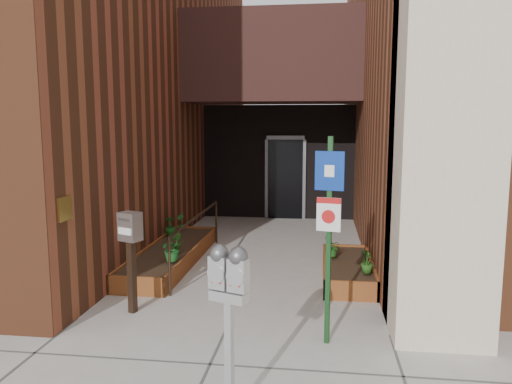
% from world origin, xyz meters
% --- Properties ---
extents(ground, '(80.00, 80.00, 0.00)m').
position_xyz_m(ground, '(0.00, 0.00, 0.00)').
color(ground, '#9E9991').
rests_on(ground, ground).
extents(architecture, '(20.00, 14.60, 10.00)m').
position_xyz_m(architecture, '(-0.18, 6.89, 4.98)').
color(architecture, brown).
rests_on(architecture, ground).
extents(planter_left, '(0.90, 3.60, 0.30)m').
position_xyz_m(planter_left, '(-1.55, 2.70, 0.13)').
color(planter_left, maroon).
rests_on(planter_left, ground).
extents(planter_right, '(0.80, 2.20, 0.30)m').
position_xyz_m(planter_right, '(1.60, 2.20, 0.13)').
color(planter_right, maroon).
rests_on(planter_right, ground).
extents(handrail, '(0.04, 3.34, 0.90)m').
position_xyz_m(handrail, '(-1.05, 2.65, 0.75)').
color(handrail, black).
rests_on(handrail, ground).
extents(parking_meter, '(0.36, 0.23, 1.55)m').
position_xyz_m(parking_meter, '(0.39, -1.94, 1.20)').
color(parking_meter, '#ADADB0').
rests_on(parking_meter, ground).
extents(sign_post, '(0.32, 0.11, 2.40)m').
position_xyz_m(sign_post, '(1.23, -0.31, 1.48)').
color(sign_post, '#153918').
rests_on(sign_post, ground).
extents(payment_dropbox, '(0.33, 0.29, 1.38)m').
position_xyz_m(payment_dropbox, '(-1.36, 0.31, 0.99)').
color(payment_dropbox, black).
rests_on(payment_dropbox, ground).
extents(shrub_left_a, '(0.51, 0.51, 0.40)m').
position_xyz_m(shrub_left_a, '(-1.25, 1.80, 0.50)').
color(shrub_left_a, '#1B5E20').
rests_on(shrub_left_a, planter_left).
extents(shrub_left_b, '(0.26, 0.26, 0.34)m').
position_xyz_m(shrub_left_b, '(-1.35, 2.35, 0.47)').
color(shrub_left_b, '#234F16').
rests_on(shrub_left_b, planter_left).
extents(shrub_left_c, '(0.30, 0.30, 0.38)m').
position_xyz_m(shrub_left_c, '(-1.85, 3.61, 0.49)').
color(shrub_left_c, '#185317').
rests_on(shrub_left_c, planter_left).
extents(shrub_left_d, '(0.25, 0.25, 0.34)m').
position_xyz_m(shrub_left_d, '(-1.79, 4.14, 0.47)').
color(shrub_left_d, '#1B6020').
rests_on(shrub_left_d, planter_left).
extents(shrub_right_a, '(0.21, 0.21, 0.34)m').
position_xyz_m(shrub_right_a, '(1.85, 1.55, 0.47)').
color(shrub_right_a, '#244F16').
rests_on(shrub_right_a, planter_right).
extents(shrub_right_b, '(0.19, 0.19, 0.29)m').
position_xyz_m(shrub_right_b, '(1.85, 1.84, 0.45)').
color(shrub_right_b, '#1B601E').
rests_on(shrub_right_b, planter_right).
extents(shrub_right_c, '(0.32, 0.32, 0.33)m').
position_xyz_m(shrub_right_c, '(1.35, 2.41, 0.47)').
color(shrub_right_c, '#205117').
rests_on(shrub_right_c, planter_right).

